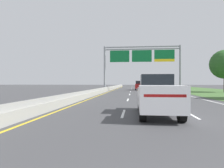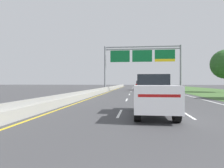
# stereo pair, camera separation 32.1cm
# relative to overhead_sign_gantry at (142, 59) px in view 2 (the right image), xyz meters

# --- Properties ---
(ground_plane) EXTENTS (220.00, 220.00, 0.00)m
(ground_plane) POSITION_rel_overhead_sign_gantry_xyz_m (-0.30, -4.02, -6.43)
(ground_plane) COLOR #3D3D3F
(lane_striping) EXTENTS (11.96, 106.00, 0.01)m
(lane_striping) POSITION_rel_overhead_sign_gantry_xyz_m (-0.30, -4.48, -6.43)
(lane_striping) COLOR white
(lane_striping) RESTS_ON ground
(median_barrier_concrete) EXTENTS (0.60, 110.00, 0.85)m
(median_barrier_concrete) POSITION_rel_overhead_sign_gantry_xyz_m (-6.90, -4.02, -6.08)
(median_barrier_concrete) COLOR gray
(median_barrier_concrete) RESTS_ON ground
(overhead_sign_gantry) EXTENTS (15.06, 0.42, 8.97)m
(overhead_sign_gantry) POSITION_rel_overhead_sign_gantry_xyz_m (0.00, 0.00, 0.00)
(overhead_sign_gantry) COLOR gray
(overhead_sign_gantry) RESTS_ON ground
(pickup_truck_white) EXTENTS (2.03, 5.41, 2.20)m
(pickup_truck_white) POSITION_rel_overhead_sign_gantry_xyz_m (-0.31, -28.90, -5.36)
(pickup_truck_white) COLOR silver
(pickup_truck_white) RESTS_ON ground
(car_gold_right_lane_sedan) EXTENTS (1.90, 4.43, 1.57)m
(car_gold_right_lane_sedan) POSITION_rel_overhead_sign_gantry_xyz_m (3.58, 1.99, -5.61)
(car_gold_right_lane_sedan) COLOR #A38438
(car_gold_right_lane_sedan) RESTS_ON ground
(car_red_centre_lane_suv) EXTENTS (1.94, 4.72, 2.11)m
(car_red_centre_lane_suv) POSITION_rel_overhead_sign_gantry_xyz_m (-0.29, 7.01, -5.33)
(car_red_centre_lane_suv) COLOR maroon
(car_red_centre_lane_suv) RESTS_ON ground
(car_grey_right_lane_sedan) EXTENTS (1.87, 4.42, 1.57)m
(car_grey_right_lane_sedan) POSITION_rel_overhead_sign_gantry_xyz_m (3.43, 14.92, -5.61)
(car_grey_right_lane_sedan) COLOR slate
(car_grey_right_lane_sedan) RESTS_ON ground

